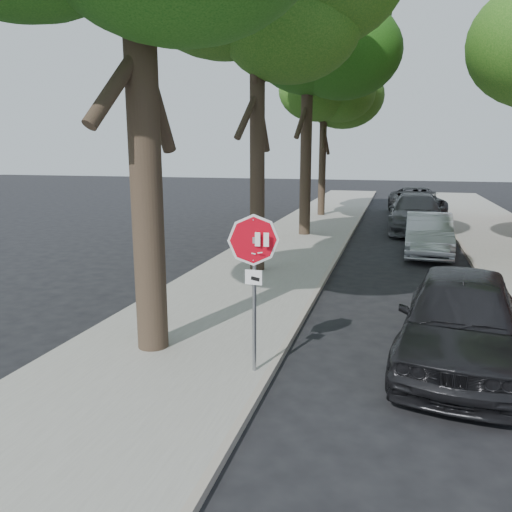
{
  "coord_description": "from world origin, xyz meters",
  "views": [
    {
      "loc": [
        1.41,
        -7.41,
        3.68
      ],
      "look_at": [
        -0.68,
        0.04,
        2.05
      ],
      "focal_mm": 35.0,
      "sensor_mm": 36.0,
      "label": 1
    }
  ],
  "objects_px": {
    "car_b": "(428,235)",
    "car_c": "(416,213)",
    "tree_mid_a": "(258,8)",
    "car_a": "(460,319)",
    "tree_far": "(324,85)",
    "stop_sign": "(254,263)",
    "car_d": "(417,202)",
    "tree_mid_b": "(308,44)"
  },
  "relations": [
    {
      "from": "tree_mid_a",
      "to": "car_c",
      "type": "height_order",
      "value": "tree_mid_a"
    },
    {
      "from": "car_b",
      "to": "car_c",
      "type": "distance_m",
      "value": 5.52
    },
    {
      "from": "stop_sign",
      "to": "tree_mid_b",
      "type": "bearing_deg",
      "value": 96.95
    },
    {
      "from": "car_a",
      "to": "car_d",
      "type": "xyz_separation_m",
      "value": [
        -0.04,
        21.59,
        -0.03
      ]
    },
    {
      "from": "car_a",
      "to": "car_c",
      "type": "relative_size",
      "value": 0.82
    },
    {
      "from": "car_a",
      "to": "car_b",
      "type": "distance_m",
      "value": 9.84
    },
    {
      "from": "tree_mid_b",
      "to": "car_c",
      "type": "bearing_deg",
      "value": 29.9
    },
    {
      "from": "stop_sign",
      "to": "car_a",
      "type": "relative_size",
      "value": 0.54
    },
    {
      "from": "stop_sign",
      "to": "tree_mid_a",
      "type": "xyz_separation_m",
      "value": [
        -1.92,
        7.14,
        5.66
      ]
    },
    {
      "from": "tree_far",
      "to": "car_b",
      "type": "relative_size",
      "value": 2.08
    },
    {
      "from": "stop_sign",
      "to": "car_b",
      "type": "bearing_deg",
      "value": 73.81
    },
    {
      "from": "tree_mid_b",
      "to": "car_b",
      "type": "xyz_separation_m",
      "value": [
        5.02,
        -2.78,
        -7.26
      ]
    },
    {
      "from": "car_a",
      "to": "tree_far",
      "type": "bearing_deg",
      "value": 113.07
    },
    {
      "from": "tree_far",
      "to": "car_c",
      "type": "bearing_deg",
      "value": -40.19
    },
    {
      "from": "car_c",
      "to": "car_a",
      "type": "bearing_deg",
      "value": -88.9
    },
    {
      "from": "car_d",
      "to": "tree_mid_b",
      "type": "bearing_deg",
      "value": -126.69
    },
    {
      "from": "tree_mid_b",
      "to": "car_d",
      "type": "relative_size",
      "value": 1.8
    },
    {
      "from": "car_a",
      "to": "car_c",
      "type": "height_order",
      "value": "car_c"
    },
    {
      "from": "car_c",
      "to": "car_d",
      "type": "distance_m",
      "value": 6.24
    },
    {
      "from": "car_b",
      "to": "car_c",
      "type": "bearing_deg",
      "value": 94.34
    },
    {
      "from": "tree_mid_a",
      "to": "car_a",
      "type": "relative_size",
      "value": 2.02
    },
    {
      "from": "tree_far",
      "to": "car_c",
      "type": "height_order",
      "value": "tree_far"
    },
    {
      "from": "stop_sign",
      "to": "car_b",
      "type": "xyz_separation_m",
      "value": [
        3.3,
        11.37,
        -1.21
      ]
    },
    {
      "from": "car_b",
      "to": "car_d",
      "type": "xyz_separation_m",
      "value": [
        -0.04,
        11.74,
        0.06
      ]
    },
    {
      "from": "car_b",
      "to": "tree_mid_a",
      "type": "bearing_deg",
      "value": -139.57
    },
    {
      "from": "tree_mid_a",
      "to": "car_c",
      "type": "bearing_deg",
      "value": 63.08
    },
    {
      "from": "tree_mid_b",
      "to": "car_a",
      "type": "distance_m",
      "value": 15.36
    },
    {
      "from": "tree_far",
      "to": "stop_sign",
      "type": "bearing_deg",
      "value": -84.54
    },
    {
      "from": "car_a",
      "to": "car_d",
      "type": "distance_m",
      "value": 21.59
    },
    {
      "from": "car_b",
      "to": "car_c",
      "type": "height_order",
      "value": "car_c"
    },
    {
      "from": "stop_sign",
      "to": "tree_mid_a",
      "type": "distance_m",
      "value": 9.31
    },
    {
      "from": "car_a",
      "to": "car_b",
      "type": "relative_size",
      "value": 1.09
    },
    {
      "from": "tree_mid_b",
      "to": "car_a",
      "type": "bearing_deg",
      "value": -68.3
    },
    {
      "from": "tree_far",
      "to": "car_a",
      "type": "relative_size",
      "value": 1.91
    },
    {
      "from": "tree_mid_a",
      "to": "car_d",
      "type": "relative_size",
      "value": 1.71
    },
    {
      "from": "tree_mid_a",
      "to": "tree_far",
      "type": "xyz_separation_m",
      "value": [
        -0.1,
        13.99,
        -0.39
      ]
    },
    {
      "from": "tree_mid_a",
      "to": "car_d",
      "type": "bearing_deg",
      "value": 72.02
    },
    {
      "from": "tree_far",
      "to": "car_a",
      "type": "distance_m",
      "value": 21.3
    },
    {
      "from": "car_a",
      "to": "stop_sign",
      "type": "bearing_deg",
      "value": -147.3
    },
    {
      "from": "car_c",
      "to": "car_d",
      "type": "height_order",
      "value": "car_c"
    },
    {
      "from": "stop_sign",
      "to": "car_b",
      "type": "relative_size",
      "value": 0.58
    },
    {
      "from": "tree_mid_a",
      "to": "car_d",
      "type": "height_order",
      "value": "tree_mid_a"
    }
  ]
}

